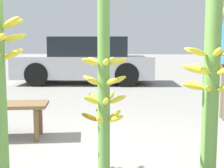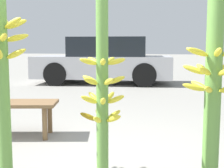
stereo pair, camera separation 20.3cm
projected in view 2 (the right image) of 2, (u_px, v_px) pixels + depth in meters
The scene contains 5 objects.
banana_stalk_left at pixel (2, 67), 2.60m from camera, with size 0.48×0.47×1.72m.
banana_stalk_center at pixel (102, 85), 2.40m from camera, with size 0.37×0.37×1.66m.
banana_stalk_right at pixel (213, 88), 2.46m from camera, with size 0.49×0.49×1.49m.
market_bench at pixel (5, 107), 3.82m from camera, with size 1.32×0.70×0.43m.
parked_car at pixel (105, 61), 9.27m from camera, with size 4.14×2.05×1.37m.
Camera 2 is at (0.63, -2.19, 1.11)m, focal length 50.00 mm.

